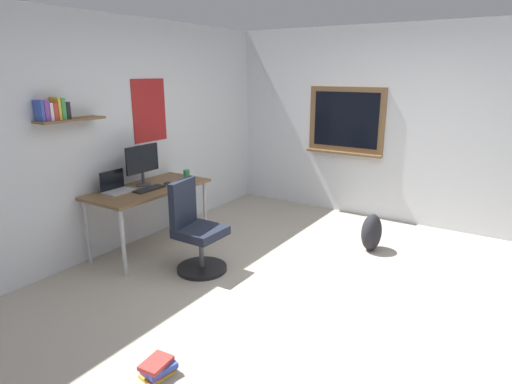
{
  "coord_description": "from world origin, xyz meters",
  "views": [
    {
      "loc": [
        -3.42,
        -1.53,
        2.01
      ],
      "look_at": [
        0.04,
        0.71,
        0.85
      ],
      "focal_mm": 30.32,
      "sensor_mm": 36.0,
      "label": 1
    }
  ],
  "objects_px": {
    "keyboard": "(149,189)",
    "backpack": "(371,232)",
    "desk": "(149,194)",
    "laptop": "(116,187)",
    "coffee_mug": "(187,173)",
    "computer_mouse": "(167,183)",
    "monitor_primary": "(142,162)",
    "book_stack_on_floor": "(158,368)",
    "office_chair": "(195,233)"
  },
  "relations": [
    {
      "from": "desk",
      "to": "book_stack_on_floor",
      "type": "xyz_separation_m",
      "value": [
        -1.54,
        -1.64,
        -0.61
      ]
    },
    {
      "from": "desk",
      "to": "keyboard",
      "type": "relative_size",
      "value": 3.79
    },
    {
      "from": "book_stack_on_floor",
      "to": "laptop",
      "type": "bearing_deg",
      "value": 55.76
    },
    {
      "from": "desk",
      "to": "monitor_primary",
      "type": "relative_size",
      "value": 3.02
    },
    {
      "from": "coffee_mug",
      "to": "book_stack_on_floor",
      "type": "relative_size",
      "value": 0.37
    },
    {
      "from": "laptop",
      "to": "book_stack_on_floor",
      "type": "distance_m",
      "value": 2.3
    },
    {
      "from": "office_chair",
      "to": "monitor_primary",
      "type": "height_order",
      "value": "monitor_primary"
    },
    {
      "from": "coffee_mug",
      "to": "book_stack_on_floor",
      "type": "height_order",
      "value": "coffee_mug"
    },
    {
      "from": "desk",
      "to": "laptop",
      "type": "height_order",
      "value": "laptop"
    },
    {
      "from": "laptop",
      "to": "coffee_mug",
      "type": "height_order",
      "value": "laptop"
    },
    {
      "from": "office_chair",
      "to": "coffee_mug",
      "type": "bearing_deg",
      "value": 45.7
    },
    {
      "from": "coffee_mug",
      "to": "keyboard",
      "type": "bearing_deg",
      "value": -175.74
    },
    {
      "from": "desk",
      "to": "keyboard",
      "type": "xyz_separation_m",
      "value": [
        -0.07,
        -0.08,
        0.08
      ]
    },
    {
      "from": "desk",
      "to": "computer_mouse",
      "type": "bearing_deg",
      "value": -21.89
    },
    {
      "from": "office_chair",
      "to": "backpack",
      "type": "distance_m",
      "value": 2.03
    },
    {
      "from": "computer_mouse",
      "to": "backpack",
      "type": "bearing_deg",
      "value": -60.85
    },
    {
      "from": "keyboard",
      "to": "backpack",
      "type": "height_order",
      "value": "keyboard"
    },
    {
      "from": "office_chair",
      "to": "backpack",
      "type": "xyz_separation_m",
      "value": [
        1.49,
        -1.37,
        -0.19
      ]
    },
    {
      "from": "monitor_primary",
      "to": "coffee_mug",
      "type": "height_order",
      "value": "monitor_primary"
    },
    {
      "from": "coffee_mug",
      "to": "laptop",
      "type": "bearing_deg",
      "value": 168.15
    },
    {
      "from": "backpack",
      "to": "laptop",
      "type": "bearing_deg",
      "value": 126.02
    },
    {
      "from": "office_chair",
      "to": "coffee_mug",
      "type": "xyz_separation_m",
      "value": [
        0.73,
        0.75,
        0.38
      ]
    },
    {
      "from": "office_chair",
      "to": "backpack",
      "type": "bearing_deg",
      "value": -42.47
    },
    {
      "from": "desk",
      "to": "computer_mouse",
      "type": "distance_m",
      "value": 0.24
    },
    {
      "from": "backpack",
      "to": "desk",
      "type": "bearing_deg",
      "value": 122.36
    },
    {
      "from": "laptop",
      "to": "computer_mouse",
      "type": "bearing_deg",
      "value": -24.75
    },
    {
      "from": "keyboard",
      "to": "backpack",
      "type": "bearing_deg",
      "value": -55.26
    },
    {
      "from": "computer_mouse",
      "to": "office_chair",
      "type": "bearing_deg",
      "value": -115.96
    },
    {
      "from": "desk",
      "to": "office_chair",
      "type": "bearing_deg",
      "value": -99.44
    },
    {
      "from": "computer_mouse",
      "to": "book_stack_on_floor",
      "type": "distance_m",
      "value": 2.45
    },
    {
      "from": "monitor_primary",
      "to": "backpack",
      "type": "height_order",
      "value": "monitor_primary"
    },
    {
      "from": "backpack",
      "to": "keyboard",
      "type": "bearing_deg",
      "value": 124.74
    },
    {
      "from": "monitor_primary",
      "to": "backpack",
      "type": "distance_m",
      "value": 2.74
    },
    {
      "from": "keyboard",
      "to": "book_stack_on_floor",
      "type": "distance_m",
      "value": 2.25
    },
    {
      "from": "book_stack_on_floor",
      "to": "computer_mouse",
      "type": "bearing_deg",
      "value": 41.66
    },
    {
      "from": "coffee_mug",
      "to": "backpack",
      "type": "distance_m",
      "value": 2.32
    },
    {
      "from": "computer_mouse",
      "to": "book_stack_on_floor",
      "type": "relative_size",
      "value": 0.42
    },
    {
      "from": "office_chair",
      "to": "keyboard",
      "type": "relative_size",
      "value": 2.57
    },
    {
      "from": "monitor_primary",
      "to": "coffee_mug",
      "type": "xyz_separation_m",
      "value": [
        0.57,
        -0.14,
        -0.22
      ]
    },
    {
      "from": "office_chair",
      "to": "computer_mouse",
      "type": "relative_size",
      "value": 9.13
    },
    {
      "from": "laptop",
      "to": "book_stack_on_floor",
      "type": "relative_size",
      "value": 1.24
    },
    {
      "from": "monitor_primary",
      "to": "book_stack_on_floor",
      "type": "bearing_deg",
      "value": -131.97
    },
    {
      "from": "laptop",
      "to": "backpack",
      "type": "distance_m",
      "value": 2.91
    },
    {
      "from": "keyboard",
      "to": "coffee_mug",
      "type": "xyz_separation_m",
      "value": [
        0.67,
        0.05,
        0.04
      ]
    },
    {
      "from": "keyboard",
      "to": "computer_mouse",
      "type": "distance_m",
      "value": 0.28
    },
    {
      "from": "office_chair",
      "to": "laptop",
      "type": "height_order",
      "value": "laptop"
    },
    {
      "from": "monitor_primary",
      "to": "desk",
      "type": "bearing_deg",
      "value": -107.74
    },
    {
      "from": "monitor_primary",
      "to": "book_stack_on_floor",
      "type": "relative_size",
      "value": 1.86
    },
    {
      "from": "office_chair",
      "to": "monitor_primary",
      "type": "distance_m",
      "value": 1.09
    },
    {
      "from": "keyboard",
      "to": "book_stack_on_floor",
      "type": "xyz_separation_m",
      "value": [
        -1.47,
        -1.56,
        -0.7
      ]
    }
  ]
}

